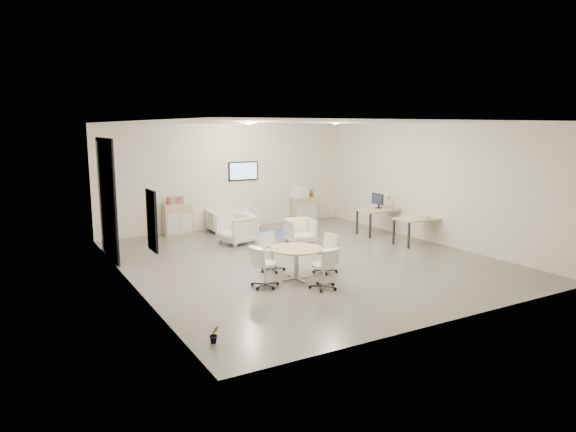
% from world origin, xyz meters
% --- Properties ---
extents(room_shell, '(9.60, 10.60, 4.80)m').
position_xyz_m(room_shell, '(0.00, 0.00, 1.60)').
color(room_shell, '#5C5954').
rests_on(room_shell, ground).
extents(glass_door, '(0.09, 1.90, 2.85)m').
position_xyz_m(glass_door, '(-3.95, 2.51, 1.50)').
color(glass_door, black).
rests_on(glass_door, room_shell).
extents(artwork, '(0.05, 0.54, 1.04)m').
position_xyz_m(artwork, '(-3.97, -1.60, 1.55)').
color(artwork, black).
rests_on(artwork, room_shell).
extents(wall_tv, '(0.98, 0.06, 0.58)m').
position_xyz_m(wall_tv, '(0.50, 4.46, 1.75)').
color(wall_tv, black).
rests_on(wall_tv, room_shell).
extents(ceiling_spots, '(3.14, 4.14, 0.03)m').
position_xyz_m(ceiling_spots, '(-0.20, 0.83, 3.18)').
color(ceiling_spots, '#FFEAC6').
rests_on(ceiling_spots, room_shell).
extents(sideboard_left, '(0.80, 0.42, 0.90)m').
position_xyz_m(sideboard_left, '(-1.71, 4.27, 0.45)').
color(sideboard_left, tan).
rests_on(sideboard_left, room_shell).
extents(sideboard_right, '(0.81, 0.40, 0.81)m').
position_xyz_m(sideboard_right, '(2.60, 4.28, 0.41)').
color(sideboard_right, tan).
rests_on(sideboard_right, room_shell).
extents(books, '(0.47, 0.14, 0.22)m').
position_xyz_m(books, '(-1.75, 4.27, 1.01)').
color(books, red).
rests_on(books, sideboard_left).
extents(printer, '(0.57, 0.50, 0.36)m').
position_xyz_m(printer, '(2.42, 4.28, 0.98)').
color(printer, white).
rests_on(printer, sideboard_right).
extents(loveseat, '(1.52, 0.79, 0.56)m').
position_xyz_m(loveseat, '(-0.04, 4.12, 0.31)').
color(loveseat, silver).
rests_on(loveseat, room_shell).
extents(blue_rug, '(1.34, 0.90, 0.01)m').
position_xyz_m(blue_rug, '(0.61, 3.06, 0.01)').
color(blue_rug, '#2E478E').
rests_on(blue_rug, room_shell).
extents(armchair_left, '(0.95, 0.98, 0.85)m').
position_xyz_m(armchair_left, '(-0.68, 2.37, 0.43)').
color(armchair_left, silver).
rests_on(armchair_left, room_shell).
extents(armchair_right, '(0.80, 0.76, 0.74)m').
position_xyz_m(armchair_right, '(0.82, 1.57, 0.37)').
color(armchair_right, silver).
rests_on(armchair_right, room_shell).
extents(desk_rear, '(1.46, 0.79, 0.74)m').
position_xyz_m(desk_rear, '(3.53, 1.43, 0.67)').
color(desk_rear, tan).
rests_on(desk_rear, room_shell).
extents(desk_front, '(1.40, 0.76, 0.71)m').
position_xyz_m(desk_front, '(3.54, -0.10, 0.64)').
color(desk_front, tan).
rests_on(desk_front, room_shell).
extents(monitor, '(0.20, 0.50, 0.44)m').
position_xyz_m(monitor, '(3.49, 1.58, 0.98)').
color(monitor, black).
rests_on(monitor, desk_rear).
extents(round_table, '(1.08, 1.08, 0.66)m').
position_xyz_m(round_table, '(-0.97, -1.26, 0.57)').
color(round_table, tan).
rests_on(round_table, room_shell).
extents(meeting_chairs, '(2.26, 2.26, 0.82)m').
position_xyz_m(meeting_chairs, '(-0.97, -1.26, 0.41)').
color(meeting_chairs, white).
rests_on(meeting_chairs, room_shell).
extents(plant_cabinet, '(0.31, 0.33, 0.23)m').
position_xyz_m(plant_cabinet, '(2.88, 4.26, 0.93)').
color(plant_cabinet, '#3F7F3F').
rests_on(plant_cabinet, sideboard_right).
extents(plant_floor, '(0.17, 0.28, 0.12)m').
position_xyz_m(plant_floor, '(-3.62, -3.42, 0.06)').
color(plant_floor, '#3F7F3F').
rests_on(plant_floor, room_shell).
extents(cup, '(0.14, 0.11, 0.14)m').
position_xyz_m(cup, '(3.60, -0.31, 0.78)').
color(cup, white).
rests_on(cup, desk_front).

